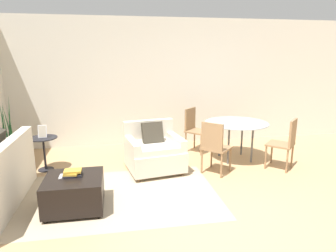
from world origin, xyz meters
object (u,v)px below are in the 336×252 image
(tv_remote_primary, at_px, (61,176))
(picture_frame, at_px, (42,131))
(dining_table, at_px, (236,126))
(dining_chair_near_left, at_px, (215,144))
(side_table, at_px, (44,147))
(dining_chair_near_right, at_px, (286,141))
(potted_plant, at_px, (11,156))
(dining_chair_far_left, at_px, (194,127))
(armchair, at_px, (154,152))
(book_stack, at_px, (72,173))
(ottoman, at_px, (74,192))

(tv_remote_primary, height_order, picture_frame, picture_frame)
(picture_frame, distance_m, dining_table, 3.48)
(dining_table, xyz_separation_m, dining_chair_near_left, (-0.64, -0.64, -0.14))
(side_table, bearing_deg, dining_chair_near_right, -9.48)
(dining_table, bearing_deg, dining_chair_near_left, -135.00)
(potted_plant, bearing_deg, side_table, -3.98)
(tv_remote_primary, height_order, dining_chair_near_left, dining_chair_near_left)
(dining_chair_near_right, bearing_deg, dining_table, 135.00)
(picture_frame, bearing_deg, side_table, -90.00)
(potted_plant, xyz_separation_m, dining_chair_far_left, (3.39, 0.56, 0.24))
(armchair, distance_m, dining_chair_near_right, 2.29)
(book_stack, relative_size, dining_chair_far_left, 0.26)
(armchair, relative_size, side_table, 1.74)
(potted_plant, bearing_deg, ottoman, -51.44)
(book_stack, xyz_separation_m, dining_chair_near_left, (2.17, 0.76, 0.05))
(dining_table, bearing_deg, dining_chair_near_right, -45.00)
(ottoman, relative_size, dining_chair_near_right, 0.81)
(armchair, height_order, ottoman, armchair)
(dining_chair_far_left, bearing_deg, side_table, -168.03)
(tv_remote_primary, bearing_deg, dining_chair_near_right, 11.82)
(tv_remote_primary, bearing_deg, side_table, 109.56)
(side_table, relative_size, dining_chair_far_left, 0.65)
(ottoman, xyz_separation_m, dining_chair_far_left, (2.16, 2.10, 0.28))
(dining_chair_near_left, bearing_deg, book_stack, -160.75)
(dining_chair_near_left, xyz_separation_m, dining_chair_near_right, (1.29, 0.00, 0.00))
(side_table, distance_m, dining_chair_far_left, 2.90)
(dining_chair_near_right, distance_m, dining_chair_far_left, 1.82)
(book_stack, xyz_separation_m, picture_frame, (-0.66, 1.45, 0.22))
(armchair, xyz_separation_m, side_table, (-1.86, 0.33, 0.08))
(ottoman, distance_m, potted_plant, 1.96)
(ottoman, xyz_separation_m, tv_remote_primary, (-0.16, 0.05, 0.20))
(tv_remote_primary, relative_size, dining_chair_near_left, 0.18)
(tv_remote_primary, xyz_separation_m, dining_table, (2.97, 1.40, 0.22))
(armchair, bearing_deg, tv_remote_primary, -140.56)
(potted_plant, distance_m, dining_table, 4.05)
(dining_chair_near_right, bearing_deg, dining_chair_near_left, -180.00)
(book_stack, distance_m, potted_plant, 1.93)
(picture_frame, bearing_deg, dining_table, -0.72)
(dining_table, height_order, dining_chair_far_left, dining_chair_far_left)
(tv_remote_primary, bearing_deg, armchair, 39.44)
(dining_table, distance_m, dining_chair_far_left, 0.92)
(picture_frame, height_order, dining_chair_far_left, dining_chair_far_left)
(tv_remote_primary, xyz_separation_m, side_table, (-0.51, 1.44, -0.02))
(ottoman, relative_size, side_table, 1.24)
(armchair, distance_m, dining_chair_near_left, 1.05)
(ottoman, xyz_separation_m, dining_table, (2.81, 1.45, 0.42))
(book_stack, bearing_deg, picture_frame, 114.47)
(armchair, height_order, book_stack, armchair)
(tv_remote_primary, height_order, side_table, side_table)
(armchair, height_order, dining_chair_near_right, dining_chair_near_right)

